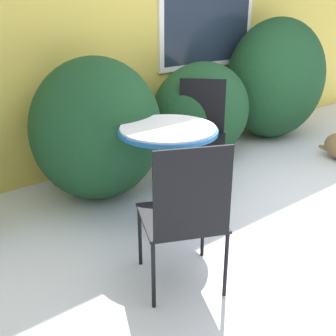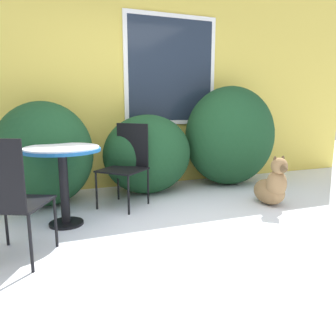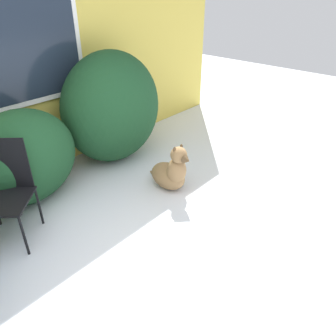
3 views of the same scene
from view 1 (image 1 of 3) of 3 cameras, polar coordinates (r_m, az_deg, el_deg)
ground_plane at (r=3.66m, az=21.02°, el=-6.72°), size 16.00×16.00×0.00m
house_wall at (r=4.72m, az=-0.48°, el=20.87°), size 8.00×0.10×3.11m
shrub_left at (r=3.69m, az=-9.65°, el=5.19°), size 1.14×1.10×1.23m
shrub_middle at (r=4.51m, az=4.52°, el=7.46°), size 1.20×0.81×1.06m
shrub_right at (r=5.47m, az=14.43°, el=11.60°), size 1.39×1.06×1.46m
patio_table at (r=3.15m, az=-0.00°, el=2.93°), size 0.74×0.74×0.79m
patio_chair_near_table at (r=3.96m, az=4.43°, el=5.26°), size 0.67×0.67×0.97m
patio_chair_far_side at (r=2.44m, az=2.35°, el=-6.10°), size 0.63×0.63×0.97m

